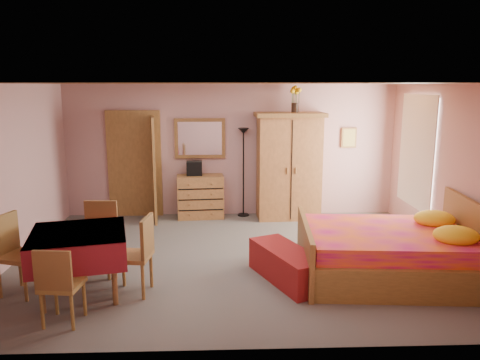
{
  "coord_description": "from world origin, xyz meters",
  "views": [
    {
      "loc": [
        -0.16,
        -6.71,
        2.58
      ],
      "look_at": [
        0.1,
        0.3,
        1.15
      ],
      "focal_mm": 35.0,
      "sensor_mm": 36.0,
      "label": 1
    }
  ],
  "objects_px": {
    "sunflower_vase": "(295,99)",
    "bed": "(387,239)",
    "floor_lamp": "(243,173)",
    "dining_table": "(80,263)",
    "wall_mirror": "(200,138)",
    "bench": "(287,265)",
    "chest_of_drawers": "(200,197)",
    "chair_south": "(62,284)",
    "wardrobe": "(289,166)",
    "chair_west": "(21,255)",
    "stereo": "(194,168)",
    "chair_east": "(132,255)",
    "chair_north": "(98,240)"
  },
  "relations": [
    {
      "from": "sunflower_vase",
      "to": "bed",
      "type": "height_order",
      "value": "sunflower_vase"
    },
    {
      "from": "floor_lamp",
      "to": "dining_table",
      "type": "height_order",
      "value": "floor_lamp"
    },
    {
      "from": "wall_mirror",
      "to": "bench",
      "type": "height_order",
      "value": "wall_mirror"
    },
    {
      "from": "chest_of_drawers",
      "to": "floor_lamp",
      "type": "xyz_separation_m",
      "value": [
        0.85,
        0.1,
        0.46
      ]
    },
    {
      "from": "floor_lamp",
      "to": "chair_south",
      "type": "distance_m",
      "value": 4.77
    },
    {
      "from": "wall_mirror",
      "to": "dining_table",
      "type": "xyz_separation_m",
      "value": [
        -1.33,
        -3.64,
        -1.14
      ]
    },
    {
      "from": "bench",
      "to": "chair_south",
      "type": "relative_size",
      "value": 1.45
    },
    {
      "from": "wardrobe",
      "to": "bench",
      "type": "xyz_separation_m",
      "value": [
        -0.43,
        -3.01,
        -0.82
      ]
    },
    {
      "from": "chest_of_drawers",
      "to": "chair_west",
      "type": "relative_size",
      "value": 0.88
    },
    {
      "from": "bench",
      "to": "dining_table",
      "type": "relative_size",
      "value": 1.17
    },
    {
      "from": "wall_mirror",
      "to": "bench",
      "type": "distance_m",
      "value": 3.8
    },
    {
      "from": "stereo",
      "to": "dining_table",
      "type": "distance_m",
      "value": 3.71
    },
    {
      "from": "chair_west",
      "to": "bed",
      "type": "bearing_deg",
      "value": 110.92
    },
    {
      "from": "sunflower_vase",
      "to": "bench",
      "type": "bearing_deg",
      "value": -99.89
    },
    {
      "from": "chest_of_drawers",
      "to": "chair_west",
      "type": "height_order",
      "value": "chair_west"
    },
    {
      "from": "floor_lamp",
      "to": "wardrobe",
      "type": "height_order",
      "value": "wardrobe"
    },
    {
      "from": "sunflower_vase",
      "to": "chair_east",
      "type": "height_order",
      "value": "sunflower_vase"
    },
    {
      "from": "chair_south",
      "to": "chair_west",
      "type": "height_order",
      "value": "chair_west"
    },
    {
      "from": "stereo",
      "to": "chair_west",
      "type": "bearing_deg",
      "value": -120.03
    },
    {
      "from": "sunflower_vase",
      "to": "chair_west",
      "type": "bearing_deg",
      "value": -139.48
    },
    {
      "from": "bench",
      "to": "chair_west",
      "type": "bearing_deg",
      "value": -175.38
    },
    {
      "from": "chair_north",
      "to": "floor_lamp",
      "type": "bearing_deg",
      "value": -123.31
    },
    {
      "from": "dining_table",
      "to": "chest_of_drawers",
      "type": "bearing_deg",
      "value": 68.73
    },
    {
      "from": "chair_west",
      "to": "chair_south",
      "type": "bearing_deg",
      "value": 61.43
    },
    {
      "from": "wardrobe",
      "to": "bench",
      "type": "height_order",
      "value": "wardrobe"
    },
    {
      "from": "chest_of_drawers",
      "to": "wall_mirror",
      "type": "distance_m",
      "value": 1.15
    },
    {
      "from": "bench",
      "to": "wall_mirror",
      "type": "bearing_deg",
      "value": 111.31
    },
    {
      "from": "sunflower_vase",
      "to": "bed",
      "type": "bearing_deg",
      "value": -74.24
    },
    {
      "from": "bed",
      "to": "chair_south",
      "type": "height_order",
      "value": "bed"
    },
    {
      "from": "chest_of_drawers",
      "to": "stereo",
      "type": "bearing_deg",
      "value": 161.57
    },
    {
      "from": "wardrobe",
      "to": "floor_lamp",
      "type": "bearing_deg",
      "value": 165.54
    },
    {
      "from": "bench",
      "to": "chair_south",
      "type": "bearing_deg",
      "value": -158.43
    },
    {
      "from": "bench",
      "to": "chair_south",
      "type": "xyz_separation_m",
      "value": [
        -2.61,
        -1.03,
        0.23
      ]
    },
    {
      "from": "sunflower_vase",
      "to": "bench",
      "type": "height_order",
      "value": "sunflower_vase"
    },
    {
      "from": "bed",
      "to": "bench",
      "type": "relative_size",
      "value": 1.78
    },
    {
      "from": "chair_east",
      "to": "wardrobe",
      "type": "bearing_deg",
      "value": -28.85
    },
    {
      "from": "sunflower_vase",
      "to": "chair_west",
      "type": "relative_size",
      "value": 0.49
    },
    {
      "from": "chest_of_drawers",
      "to": "bench",
      "type": "xyz_separation_m",
      "value": [
        1.29,
        -3.1,
        -0.21
      ]
    },
    {
      "from": "chair_east",
      "to": "stereo",
      "type": "bearing_deg",
      "value": -2.44
    },
    {
      "from": "sunflower_vase",
      "to": "chair_south",
      "type": "xyz_separation_m",
      "value": [
        -3.14,
        -4.09,
        -1.87
      ]
    },
    {
      "from": "chest_of_drawers",
      "to": "chair_south",
      "type": "bearing_deg",
      "value": -112.56
    },
    {
      "from": "bed",
      "to": "chair_west",
      "type": "height_order",
      "value": "bed"
    },
    {
      "from": "chair_north",
      "to": "wardrobe",
      "type": "bearing_deg",
      "value": -134.9
    },
    {
      "from": "bench",
      "to": "chair_south",
      "type": "distance_m",
      "value": 2.82
    },
    {
      "from": "sunflower_vase",
      "to": "chair_east",
      "type": "relative_size",
      "value": 0.5
    },
    {
      "from": "chair_north",
      "to": "sunflower_vase",
      "type": "bearing_deg",
      "value": -135.36
    },
    {
      "from": "wardrobe",
      "to": "bed",
      "type": "bearing_deg",
      "value": -74.68
    },
    {
      "from": "chair_east",
      "to": "chair_south",
      "type": "bearing_deg",
      "value": 146.75
    },
    {
      "from": "sunflower_vase",
      "to": "chair_south",
      "type": "bearing_deg",
      "value": -127.53
    },
    {
      "from": "floor_lamp",
      "to": "chair_north",
      "type": "relative_size",
      "value": 1.76
    }
  ]
}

